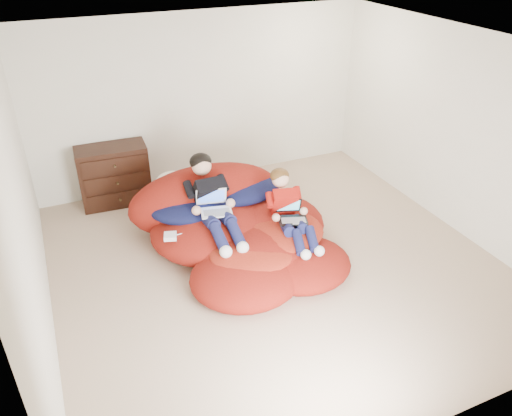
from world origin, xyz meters
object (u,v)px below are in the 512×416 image
Objects in this scene: beanbag_pile at (237,227)px; laptop_white at (214,205)px; older_boy at (211,197)px; dresser at (114,175)px; laptop_black at (290,214)px; younger_boy at (289,207)px.

beanbag_pile is 0.46m from laptop_white.
laptop_white is at bearing -90.00° from older_boy.
older_boy is (0.89, -1.62, 0.27)m from dresser.
beanbag_pile is at bearing 141.22° from laptop_black.
older_boy is 3.03× the size of laptop_white.
older_boy reaches higher than laptop_white.
older_boy is at bearing -61.24° from dresser.
older_boy is 2.97× the size of laptop_black.
beanbag_pile is 0.73m from laptop_black.
dresser is 2.08m from beanbag_pile.
laptop_white is at bearing -62.66° from dresser.
younger_boy is at bearing -51.14° from dresser.
beanbag_pile is 0.52m from older_boy.
dresser is 2.33× the size of laptop_white.
dresser reaches higher than laptop_white.
beanbag_pile is 2.35× the size of younger_boy.
beanbag_pile is 5.78× the size of laptop_white.
dresser is 0.77× the size of older_boy.
dresser is 2.69m from younger_boy.
laptop_black is at bearing -27.80° from laptop_white.
beanbag_pile is at bearing -20.26° from older_boy.
beanbag_pile is 1.91× the size of older_boy.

